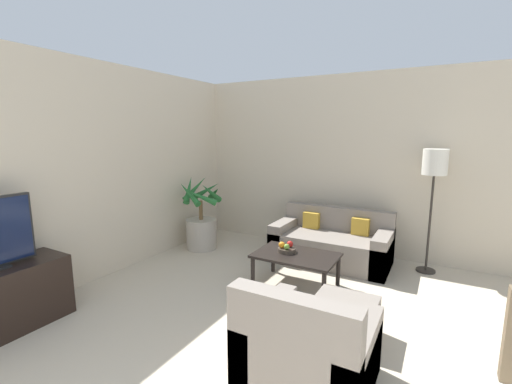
# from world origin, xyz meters

# --- Properties ---
(wall_back) EXTENTS (7.66, 0.06, 2.70)m
(wall_back) POSITION_xyz_m (0.00, 5.85, 1.35)
(wall_back) COLOR beige
(wall_back) RESTS_ON ground_plane
(wall_left) EXTENTS (0.06, 7.42, 2.70)m
(wall_left) POSITION_xyz_m (-3.06, 2.91, 1.35)
(wall_left) COLOR beige
(wall_left) RESTS_ON ground_plane
(potted_palm) EXTENTS (0.68, 0.75, 1.17)m
(potted_palm) POSITION_xyz_m (-2.61, 4.80, 0.41)
(potted_palm) COLOR #ADA393
(potted_palm) RESTS_ON ground_plane
(sofa_loveseat) EXTENTS (1.62, 0.81, 0.75)m
(sofa_loveseat) POSITION_xyz_m (-0.63, 5.25, 0.26)
(sofa_loveseat) COLOR gray
(sofa_loveseat) RESTS_ON ground_plane
(floor_lamp) EXTENTS (0.30, 0.30, 1.63)m
(floor_lamp) POSITION_xyz_m (0.60, 5.51, 1.37)
(floor_lamp) COLOR #2D2823
(floor_lamp) RESTS_ON ground_plane
(coffee_table) EXTENTS (0.97, 0.64, 0.41)m
(coffee_table) POSITION_xyz_m (-0.76, 4.24, 0.36)
(coffee_table) COLOR black
(coffee_table) RESTS_ON ground_plane
(fruit_bowl) EXTENTS (0.22, 0.22, 0.05)m
(fruit_bowl) POSITION_xyz_m (-0.89, 4.25, 0.43)
(fruit_bowl) COLOR #42382D
(fruit_bowl) RESTS_ON coffee_table
(apple_red) EXTENTS (0.08, 0.08, 0.08)m
(apple_red) POSITION_xyz_m (-0.87, 4.30, 0.50)
(apple_red) COLOR red
(apple_red) RESTS_ON fruit_bowl
(apple_green) EXTENTS (0.07, 0.07, 0.07)m
(apple_green) POSITION_xyz_m (-0.86, 4.20, 0.49)
(apple_green) COLOR olive
(apple_green) RESTS_ON fruit_bowl
(orange_fruit) EXTENTS (0.08, 0.08, 0.08)m
(orange_fruit) POSITION_xyz_m (-0.94, 4.23, 0.50)
(orange_fruit) COLOR orange
(orange_fruit) RESTS_ON fruit_bowl
(armchair) EXTENTS (0.87, 0.84, 0.84)m
(armchair) POSITION_xyz_m (-0.04, 2.74, 0.27)
(armchair) COLOR gray
(armchair) RESTS_ON ground_plane
(ottoman) EXTENTS (0.55, 0.44, 0.35)m
(ottoman) POSITION_xyz_m (0.03, 3.51, 0.18)
(ottoman) COLOR gray
(ottoman) RESTS_ON ground_plane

